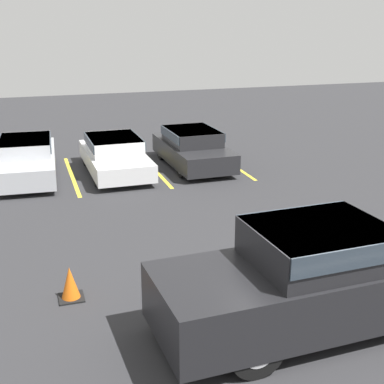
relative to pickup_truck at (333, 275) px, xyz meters
name	(u,v)px	position (x,y,z in m)	size (l,w,h in m)	color
ground_plane	(312,319)	(-0.22, 0.18, -0.92)	(60.00, 60.00, 0.00)	#2D2D30
stall_stripe_b	(72,176)	(-3.34, 10.53, -0.92)	(0.12, 4.78, 0.01)	yellow
stall_stripe_c	(154,169)	(-0.53, 10.53, -0.92)	(0.12, 4.78, 0.01)	yellow
stall_stripe_d	(229,162)	(2.29, 10.53, -0.92)	(0.12, 4.78, 0.01)	yellow
pickup_truck	(333,275)	(0.00, 0.00, 0.00)	(6.21, 2.24, 1.85)	black
parked_sedan_a	(26,157)	(-4.73, 10.80, -0.24)	(2.06, 4.66, 1.28)	#B7BABF
parked_sedan_b	(115,154)	(-1.89, 10.47, -0.26)	(1.89, 4.39, 1.23)	silver
parked_sedan_c	(193,147)	(0.88, 10.49, -0.23)	(1.90, 4.26, 1.31)	#232326
traffic_cone	(70,284)	(-4.18, 2.22, -0.62)	(0.47, 0.47, 0.65)	black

